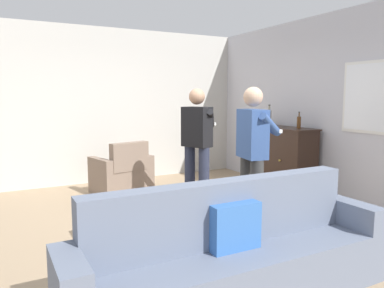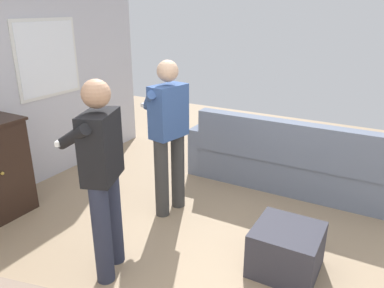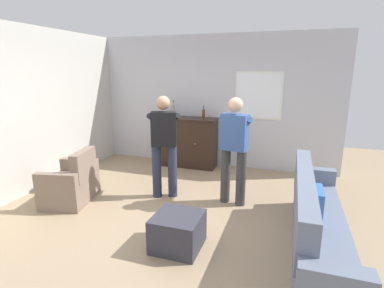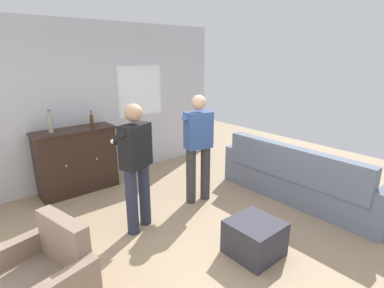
{
  "view_description": "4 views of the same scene",
  "coord_description": "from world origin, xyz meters",
  "px_view_note": "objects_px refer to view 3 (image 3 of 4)",
  "views": [
    {
      "loc": [
        4.18,
        -1.84,
        1.58
      ],
      "look_at": [
        0.27,
        0.23,
        1.01
      ],
      "focal_mm": 35.0,
      "sensor_mm": 36.0,
      "label": 1
    },
    {
      "loc": [
        -2.35,
        -1.32,
        2.18
      ],
      "look_at": [
        0.33,
        0.18,
        1.04
      ],
      "focal_mm": 35.0,
      "sensor_mm": 36.0,
      "label": 2
    },
    {
      "loc": [
        1.6,
        -3.68,
        2.07
      ],
      "look_at": [
        0.27,
        0.26,
        1.04
      ],
      "focal_mm": 28.0,
      "sensor_mm": 36.0,
      "label": 3
    },
    {
      "loc": [
        -2.07,
        -2.54,
        2.24
      ],
      "look_at": [
        0.38,
        0.38,
        1.1
      ],
      "focal_mm": 28.0,
      "sensor_mm": 36.0,
      "label": 4
    }
  ],
  "objects_px": {
    "bottle_wine_green": "(203,114)",
    "person_standing_right": "(234,146)",
    "armchair": "(72,184)",
    "bottle_liquor_amber": "(173,110)",
    "ottoman": "(178,231)",
    "sideboard_cabinet": "(188,142)",
    "person_standing_left": "(164,142)",
    "couch": "(316,225)"
  },
  "relations": [
    {
      "from": "sideboard_cabinet",
      "to": "bottle_wine_green",
      "type": "bearing_deg",
      "value": 9.14
    },
    {
      "from": "armchair",
      "to": "bottle_liquor_amber",
      "type": "xyz_separation_m",
      "value": [
        0.82,
        2.35,
        0.93
      ]
    },
    {
      "from": "bottle_wine_green",
      "to": "bottle_liquor_amber",
      "type": "distance_m",
      "value": 0.67
    },
    {
      "from": "bottle_wine_green",
      "to": "ottoman",
      "type": "bearing_deg",
      "value": -78.98
    },
    {
      "from": "armchair",
      "to": "sideboard_cabinet",
      "type": "distance_m",
      "value": 2.61
    },
    {
      "from": "bottle_liquor_amber",
      "to": "person_standing_left",
      "type": "relative_size",
      "value": 0.21
    },
    {
      "from": "bottle_wine_green",
      "to": "ottoman",
      "type": "distance_m",
      "value": 3.26
    },
    {
      "from": "bottle_liquor_amber",
      "to": "ottoman",
      "type": "distance_m",
      "value": 3.42
    },
    {
      "from": "couch",
      "to": "person_standing_left",
      "type": "relative_size",
      "value": 1.57
    },
    {
      "from": "armchair",
      "to": "ottoman",
      "type": "relative_size",
      "value": 1.8
    },
    {
      "from": "couch",
      "to": "armchair",
      "type": "xyz_separation_m",
      "value": [
        -3.62,
        0.25,
        -0.06
      ]
    },
    {
      "from": "ottoman",
      "to": "person_standing_right",
      "type": "xyz_separation_m",
      "value": [
        0.38,
        1.44,
        0.73
      ]
    },
    {
      "from": "armchair",
      "to": "person_standing_right",
      "type": "xyz_separation_m",
      "value": [
        2.47,
        0.77,
        0.65
      ]
    },
    {
      "from": "bottle_wine_green",
      "to": "person_standing_right",
      "type": "height_order",
      "value": "person_standing_right"
    },
    {
      "from": "bottle_liquor_amber",
      "to": "ottoman",
      "type": "xyz_separation_m",
      "value": [
        1.26,
        -3.02,
        -1.01
      ]
    },
    {
      "from": "bottle_liquor_amber",
      "to": "person_standing_left",
      "type": "height_order",
      "value": "person_standing_left"
    },
    {
      "from": "bottle_wine_green",
      "to": "ottoman",
      "type": "xyz_separation_m",
      "value": [
        0.6,
        -3.06,
        -0.97
      ]
    },
    {
      "from": "couch",
      "to": "person_standing_right",
      "type": "relative_size",
      "value": 1.57
    },
    {
      "from": "person_standing_left",
      "to": "person_standing_right",
      "type": "xyz_separation_m",
      "value": [
        1.13,
        0.1,
        0.0
      ]
    },
    {
      "from": "bottle_wine_green",
      "to": "ottoman",
      "type": "height_order",
      "value": "bottle_wine_green"
    },
    {
      "from": "bottle_liquor_amber",
      "to": "person_standing_right",
      "type": "xyz_separation_m",
      "value": [
        1.65,
        -1.58,
        -0.28
      ]
    },
    {
      "from": "sideboard_cabinet",
      "to": "couch",
      "type": "bearing_deg",
      "value": -46.29
    },
    {
      "from": "person_standing_right",
      "to": "bottle_liquor_amber",
      "type": "bearing_deg",
      "value": 136.18
    },
    {
      "from": "ottoman",
      "to": "bottle_liquor_amber",
      "type": "bearing_deg",
      "value": 112.75
    },
    {
      "from": "couch",
      "to": "bottle_wine_green",
      "type": "relative_size",
      "value": 10.14
    },
    {
      "from": "bottle_liquor_amber",
      "to": "bottle_wine_green",
      "type": "bearing_deg",
      "value": 3.44
    },
    {
      "from": "couch",
      "to": "person_standing_left",
      "type": "height_order",
      "value": "person_standing_left"
    },
    {
      "from": "sideboard_cabinet",
      "to": "person_standing_right",
      "type": "relative_size",
      "value": 0.76
    },
    {
      "from": "bottle_wine_green",
      "to": "bottle_liquor_amber",
      "type": "xyz_separation_m",
      "value": [
        -0.67,
        -0.04,
        0.04
      ]
    },
    {
      "from": "person_standing_left",
      "to": "sideboard_cabinet",
      "type": "bearing_deg",
      "value": 96.24
    },
    {
      "from": "sideboard_cabinet",
      "to": "person_standing_left",
      "type": "relative_size",
      "value": 0.76
    },
    {
      "from": "bottle_wine_green",
      "to": "person_standing_left",
      "type": "distance_m",
      "value": 1.74
    },
    {
      "from": "ottoman",
      "to": "person_standing_right",
      "type": "bearing_deg",
      "value": 75.14
    },
    {
      "from": "person_standing_left",
      "to": "person_standing_right",
      "type": "bearing_deg",
      "value": 5.03
    },
    {
      "from": "couch",
      "to": "person_standing_right",
      "type": "distance_m",
      "value": 1.65
    },
    {
      "from": "sideboard_cabinet",
      "to": "ottoman",
      "type": "relative_size",
      "value": 2.3
    },
    {
      "from": "sideboard_cabinet",
      "to": "person_standing_left",
      "type": "bearing_deg",
      "value": -83.76
    },
    {
      "from": "couch",
      "to": "sideboard_cabinet",
      "type": "xyz_separation_m",
      "value": [
        -2.47,
        2.58,
        0.2
      ]
    },
    {
      "from": "ottoman",
      "to": "armchair",
      "type": "bearing_deg",
      "value": 162.21
    },
    {
      "from": "armchair",
      "to": "person_standing_right",
      "type": "bearing_deg",
      "value": 17.31
    },
    {
      "from": "sideboard_cabinet",
      "to": "bottle_wine_green",
      "type": "xyz_separation_m",
      "value": [
        0.34,
        0.05,
        0.63
      ]
    },
    {
      "from": "person_standing_left",
      "to": "ottoman",
      "type": "bearing_deg",
      "value": -60.69
    }
  ]
}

